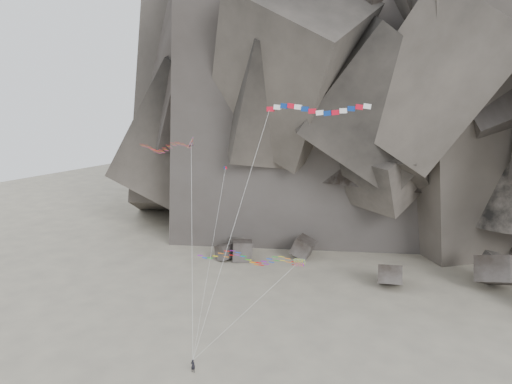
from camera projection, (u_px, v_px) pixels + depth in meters
The scene contains 8 objects.
ground at pixel (231, 352), 59.26m from camera, with size 260.00×260.00×0.00m, color #A69D86.
headland at pixel (389, 40), 111.79m from camera, with size 110.00×70.00×84.00m, color #584F48, non-canonical shape.
boulder_field at pixel (289, 242), 93.58m from camera, with size 70.98×17.21×9.82m.
kite_flyer at pixel (193, 365), 54.80m from camera, with size 0.61×0.40×1.74m, color black.
delta_kite at pixel (163, 147), 65.60m from camera, with size 16.20×12.16×23.55m.
banner_kite at pixel (316, 110), 52.21m from camera, with size 15.93×10.29×27.79m.
parafoil_kite at pixel (244, 257), 56.09m from camera, with size 13.54×6.38×11.48m.
pennant_kite at pixel (217, 219), 58.30m from camera, with size 1.59×9.64×20.18m.
Camera 1 is at (28.11, -46.72, 30.18)m, focal length 35.00 mm.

